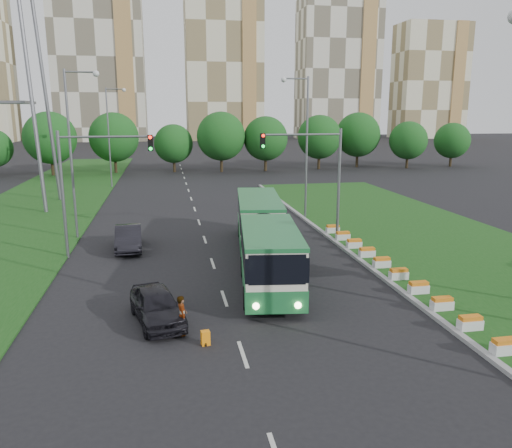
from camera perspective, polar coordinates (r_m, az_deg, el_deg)
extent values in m
plane|color=black|center=(25.70, 3.08, -8.05)|extent=(360.00, 360.00, 0.00)
cube|color=#174413|center=(37.60, 19.78, -1.98)|extent=(14.00, 60.00, 0.15)
cube|color=gray|center=(34.67, 9.77, -2.57)|extent=(0.30, 60.00, 0.18)
cube|color=#174413|center=(50.73, -24.26, 1.25)|extent=(12.00, 110.00, 0.10)
cylinder|color=slate|center=(35.85, 9.44, 4.33)|extent=(0.20, 0.20, 8.00)
cylinder|color=slate|center=(34.68, 5.31, 10.15)|extent=(5.50, 0.14, 0.14)
cube|color=black|center=(34.06, 0.77, 9.48)|extent=(0.32, 0.32, 1.00)
cylinder|color=slate|center=(33.37, -21.21, 3.03)|extent=(0.20, 0.20, 8.00)
cylinder|color=slate|center=(32.60, -16.91, 9.51)|extent=(5.50, 0.14, 0.14)
cube|color=black|center=(32.44, -11.98, 9.06)|extent=(0.32, 0.32, 1.00)
cube|color=beige|center=(175.27, -17.50, 17.60)|extent=(28.00, 15.00, 52.00)
cube|color=beige|center=(175.33, -3.74, 17.80)|extent=(25.00, 15.00, 50.00)
cube|color=beige|center=(184.25, 9.29, 16.94)|extent=(27.00, 15.00, 47.00)
cube|color=beige|center=(198.32, 19.18, 15.10)|extent=(24.00, 14.00, 40.00)
cube|color=silver|center=(25.34, 2.89, -3.83)|extent=(2.70, 7.47, 2.92)
cube|color=silver|center=(34.44, -0.74, 0.60)|extent=(2.70, 9.09, 2.92)
cylinder|color=black|center=(29.48, 0.95, -1.57)|extent=(2.70, 1.35, 2.70)
cube|color=#1D6734|center=(25.63, 2.87, -5.92)|extent=(2.79, 7.52, 1.03)
cube|color=#1D6734|center=(34.66, -0.74, -0.97)|extent=(2.79, 9.14, 1.03)
cube|color=black|center=(25.20, 2.91, -2.77)|extent=(2.79, 7.52, 1.14)
cube|color=black|center=(34.35, -0.75, 1.40)|extent=(2.79, 9.14, 1.14)
imported|color=black|center=(22.64, -11.28, -9.10)|extent=(2.85, 4.86, 1.55)
imported|color=black|center=(34.74, -14.37, -1.54)|extent=(1.95, 4.96, 1.61)
imported|color=gray|center=(21.22, -8.45, -10.28)|extent=(0.44, 0.65, 1.70)
cube|color=orange|center=(20.46, -5.80, -12.83)|extent=(0.34, 0.29, 0.58)
cylinder|color=black|center=(20.42, -5.75, -13.57)|extent=(0.04, 0.14, 0.14)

